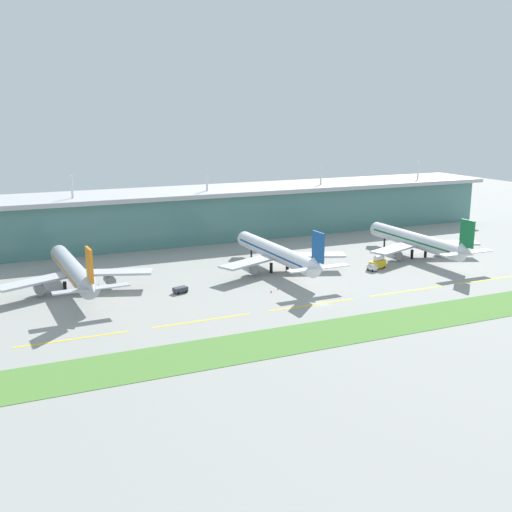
# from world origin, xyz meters

# --- Properties ---
(ground_plane) EXTENTS (600.00, 600.00, 0.00)m
(ground_plane) POSITION_xyz_m (0.00, 0.00, 0.00)
(ground_plane) COLOR gray
(terminal_building) EXTENTS (288.00, 34.00, 30.84)m
(terminal_building) POSITION_xyz_m (-0.00, 104.22, 11.12)
(terminal_building) COLOR slate
(terminal_building) RESTS_ON ground
(airliner_near) EXTENTS (48.75, 61.46, 18.90)m
(airliner_near) POSITION_xyz_m (-64.37, 43.57, 6.45)
(airliner_near) COLOR #ADB2BC
(airliner_near) RESTS_ON ground
(airliner_middle) EXTENTS (48.78, 63.68, 18.90)m
(airliner_middle) POSITION_xyz_m (4.63, 39.04, 6.45)
(airliner_middle) COLOR white
(airliner_middle) RESTS_ON ground
(airliner_far) EXTENTS (48.80, 62.12, 18.90)m
(airliner_far) POSITION_xyz_m (62.99, 35.94, 6.45)
(airliner_far) COLOR silver
(airliner_far) RESTS_ON ground
(taxiway_stripe_west) EXTENTS (28.00, 0.70, 0.04)m
(taxiway_stripe_west) POSITION_xyz_m (-71.00, -0.28, 0.02)
(taxiway_stripe_west) COLOR yellow
(taxiway_stripe_west) RESTS_ON ground
(taxiway_stripe_mid_west) EXTENTS (28.00, 0.70, 0.04)m
(taxiway_stripe_mid_west) POSITION_xyz_m (-37.00, -0.28, 0.02)
(taxiway_stripe_mid_west) COLOR yellow
(taxiway_stripe_mid_west) RESTS_ON ground
(taxiway_stripe_centre) EXTENTS (28.00, 0.70, 0.04)m
(taxiway_stripe_centre) POSITION_xyz_m (-3.00, -0.28, 0.02)
(taxiway_stripe_centre) COLOR yellow
(taxiway_stripe_centre) RESTS_ON ground
(taxiway_stripe_mid_east) EXTENTS (28.00, 0.70, 0.04)m
(taxiway_stripe_mid_east) POSITION_xyz_m (31.00, -0.28, 0.02)
(taxiway_stripe_mid_east) COLOR yellow
(taxiway_stripe_mid_east) RESTS_ON ground
(taxiway_stripe_east) EXTENTS (28.00, 0.70, 0.04)m
(taxiway_stripe_east) POSITION_xyz_m (65.00, -0.28, 0.02)
(taxiway_stripe_east) COLOR yellow
(taxiway_stripe_east) RESTS_ON ground
(grass_verge) EXTENTS (300.00, 18.00, 0.10)m
(grass_verge) POSITION_xyz_m (0.00, -22.54, 0.05)
(grass_verge) COLOR #518438
(grass_verge) RESTS_ON ground
(pushback_tug) EXTENTS (4.88, 3.49, 1.85)m
(pushback_tug) POSITION_xyz_m (-34.73, 27.28, 1.10)
(pushback_tug) COLOR #333842
(pushback_tug) RESTS_ON ground
(baggage_cart) EXTENTS (2.45, 3.82, 2.48)m
(baggage_cart) POSITION_xyz_m (35.39, 25.49, 1.26)
(baggage_cart) COLOR silver
(baggage_cart) RESTS_ON ground
(fuel_truck) EXTENTS (7.65, 4.86, 4.95)m
(fuel_truck) POSITION_xyz_m (38.88, 27.11, 2.26)
(fuel_truck) COLOR gold
(fuel_truck) RESTS_ON ground
(safety_cone_left_wingtip) EXTENTS (0.56, 0.56, 0.70)m
(safety_cone_left_wingtip) POSITION_xyz_m (-8.72, 16.02, 0.35)
(safety_cone_left_wingtip) COLOR orange
(safety_cone_left_wingtip) RESTS_ON ground
(safety_cone_nose_front) EXTENTS (0.56, 0.56, 0.70)m
(safety_cone_nose_front) POSITION_xyz_m (-5.34, 18.07, 0.35)
(safety_cone_nose_front) COLOR orange
(safety_cone_nose_front) RESTS_ON ground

